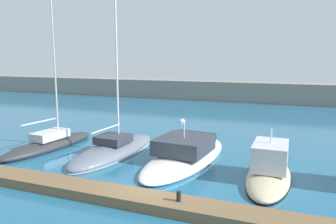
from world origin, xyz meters
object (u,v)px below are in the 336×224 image
sailboat_charcoal_nearest (50,142)px  motorboat_white_third (186,154)px  motorboat_sand_fourth (269,170)px  dock_bollard (179,196)px  mooring_buoy_white (182,122)px  sailboat_slate_second (114,149)px

sailboat_charcoal_nearest → motorboat_white_third: sailboat_charcoal_nearest is taller
sailboat_charcoal_nearest → motorboat_sand_fourth: bearing=-87.9°
dock_bollard → mooring_buoy_white: bearing=108.8°
motorboat_sand_fourth → sailboat_charcoal_nearest: bearing=87.6°
motorboat_white_third → mooring_buoy_white: motorboat_white_third is taller
motorboat_white_third → mooring_buoy_white: bearing=24.8°
sailboat_charcoal_nearest → dock_bollard: 13.41m
sailboat_slate_second → dock_bollard: (7.07, -6.56, 0.44)m
sailboat_slate_second → motorboat_sand_fourth: 10.41m
sailboat_charcoal_nearest → motorboat_sand_fourth: 15.31m
motorboat_white_third → motorboat_sand_fourth: 5.50m
motorboat_white_third → motorboat_sand_fourth: (5.25, -1.65, 0.13)m
sailboat_charcoal_nearest → dock_bollard: bearing=-111.5°
mooring_buoy_white → motorboat_sand_fourth: bearing=-54.5°
sailboat_slate_second → motorboat_white_third: (5.08, 0.35, 0.13)m
mooring_buoy_white → sailboat_charcoal_nearest: bearing=-113.9°
motorboat_sand_fourth → dock_bollard: size_ratio=15.24×
sailboat_charcoal_nearest → mooring_buoy_white: size_ratio=23.22×
motorboat_white_third → motorboat_sand_fourth: motorboat_sand_fourth is taller
motorboat_white_third → motorboat_sand_fourth: size_ratio=1.59×
sailboat_slate_second → motorboat_sand_fourth: bearing=-94.8°
motorboat_sand_fourth → mooring_buoy_white: motorboat_sand_fourth is taller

